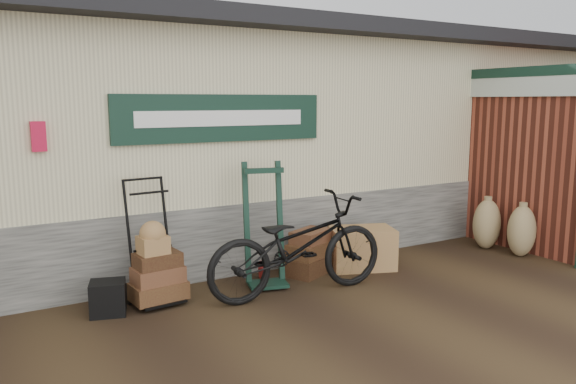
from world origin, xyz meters
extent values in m
plane|color=black|center=(0.00, 0.00, 0.00)|extent=(80.00, 80.00, 0.00)
cube|color=#4C4C47|center=(0.00, 2.75, 0.45)|extent=(14.00, 3.54, 0.90)
cube|color=#BAB288|center=(0.00, 2.75, 1.95)|extent=(14.00, 3.50, 2.10)
cube|color=black|center=(0.00, 2.60, 3.10)|extent=(14.40, 4.10, 0.20)
cube|color=black|center=(-0.30, 0.97, 1.95)|extent=(2.60, 0.06, 0.55)
cube|color=white|center=(-0.30, 0.94, 1.95)|extent=(2.10, 0.01, 0.18)
cube|color=red|center=(-2.30, 0.97, 1.80)|extent=(0.14, 0.10, 0.30)
cube|color=maroon|center=(4.70, 1.20, 1.30)|extent=(1.60, 4.50, 2.60)
cube|color=#194C2D|center=(3.88, 0.20, 2.35)|extent=(0.04, 2.40, 0.28)
cube|color=black|center=(3.88, 0.20, 2.55)|extent=(0.05, 2.50, 0.14)
cube|color=olive|center=(1.41, 0.48, 0.26)|extent=(0.94, 0.78, 0.53)
cube|color=black|center=(-1.81, 0.49, 0.17)|extent=(0.42, 0.38, 0.35)
imported|color=black|center=(0.16, 0.03, 0.62)|extent=(0.87, 2.18, 1.25)
ellipsoid|color=#91764E|center=(3.59, 0.33, 0.37)|extent=(0.55, 0.50, 0.73)
ellipsoid|color=#91764E|center=(3.68, -0.20, 0.36)|extent=(0.56, 0.52, 0.72)
camera|label=1|loc=(-2.98, -5.13, 2.15)|focal=35.00mm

